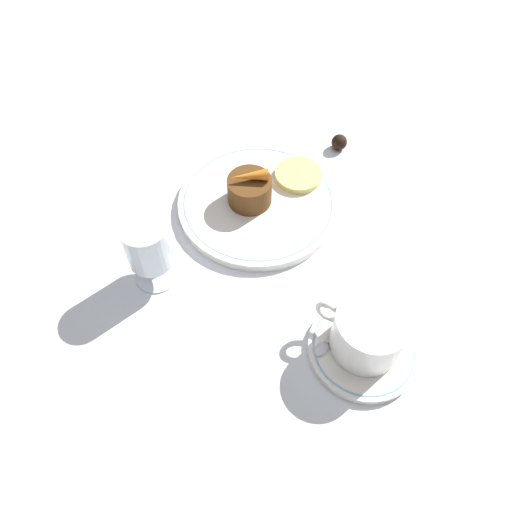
{
  "coord_description": "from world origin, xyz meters",
  "views": [
    {
      "loc": [
        -0.22,
        0.4,
        0.58
      ],
      "look_at": [
        -0.04,
        0.08,
        0.04
      ],
      "focal_mm": 35.0,
      "sensor_mm": 36.0,
      "label": 1
    }
  ],
  "objects": [
    {
      "name": "fork",
      "position": [
        -0.15,
        0.0,
        0.0
      ],
      "size": [
        0.02,
        0.2,
        0.01
      ],
      "color": "silver",
      "rests_on": "ground_plane"
    },
    {
      "name": "spoon",
      "position": [
        -0.17,
        0.11,
        0.01
      ],
      "size": [
        0.03,
        0.11,
        0.0
      ],
      "color": "silver",
      "rests_on": "saucer"
    },
    {
      "name": "wine_glass",
      "position": [
        0.08,
        0.15,
        0.07
      ],
      "size": [
        0.06,
        0.06,
        0.11
      ],
      "color": "silver",
      "rests_on": "ground_plane"
    },
    {
      "name": "coffee_cup",
      "position": [
        -0.21,
        0.11,
        0.04
      ],
      "size": [
        0.11,
        0.09,
        0.06
      ],
      "color": "white",
      "rests_on": "saucer"
    },
    {
      "name": "chocolate_truffle",
      "position": [
        -0.03,
        -0.21,
        0.01
      ],
      "size": [
        0.03,
        0.03,
        0.03
      ],
      "color": "black",
      "rests_on": "ground_plane"
    },
    {
      "name": "ground_plane",
      "position": [
        0.0,
        0.0,
        0.0
      ],
      "size": [
        3.0,
        3.0,
        0.0
      ],
      "primitive_type": "plane",
      "color": "white"
    },
    {
      "name": "carrot_garnish",
      "position": [
        0.03,
        -0.02,
        0.06
      ],
      "size": [
        0.05,
        0.05,
        0.02
      ],
      "color": "orange",
      "rests_on": "dessert_cake"
    },
    {
      "name": "saucer",
      "position": [
        -0.21,
        0.11,
        0.01
      ],
      "size": [
        0.14,
        0.14,
        0.01
      ],
      "color": "white",
      "rests_on": "ground_plane"
    },
    {
      "name": "pineapple_slice",
      "position": [
        -0.01,
        -0.1,
        0.02
      ],
      "size": [
        0.07,
        0.07,
        0.01
      ],
      "color": "#EFE075",
      "rests_on": "dinner_plate"
    },
    {
      "name": "dessert_cake",
      "position": [
        0.03,
        -0.02,
        0.03
      ],
      "size": [
        0.07,
        0.07,
        0.04
      ],
      "color": "#563314",
      "rests_on": "dinner_plate"
    },
    {
      "name": "dinner_plate",
      "position": [
        0.02,
        -0.03,
        0.01
      ],
      "size": [
        0.24,
        0.24,
        0.01
      ],
      "color": "white",
      "rests_on": "ground_plane"
    }
  ]
}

